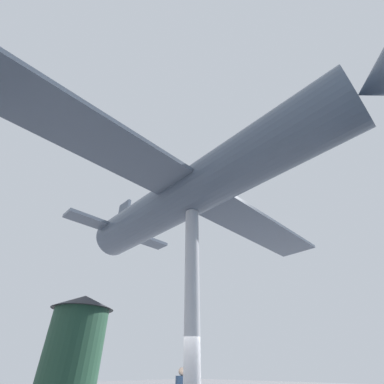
% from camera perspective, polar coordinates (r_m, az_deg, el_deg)
% --- Properties ---
extents(support_pylon_central, '(0.54, 0.54, 7.21)m').
position_cam_1_polar(support_pylon_central, '(9.81, 0.00, -23.08)').
color(support_pylon_central, '#B7B7BC').
rests_on(support_pylon_central, ground_plane).
extents(suspended_airplane, '(20.44, 15.62, 3.27)m').
position_cam_1_polar(suspended_airplane, '(11.53, 0.94, 0.58)').
color(suspended_airplane, '#4C5666').
rests_on(suspended_airplane, support_pylon_central).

